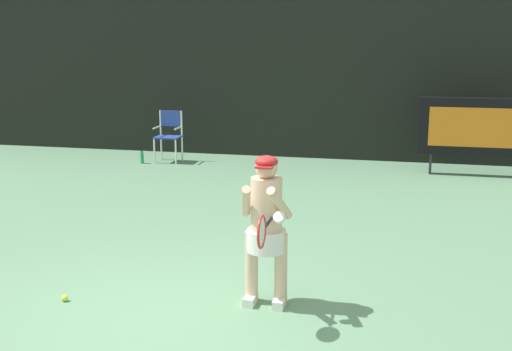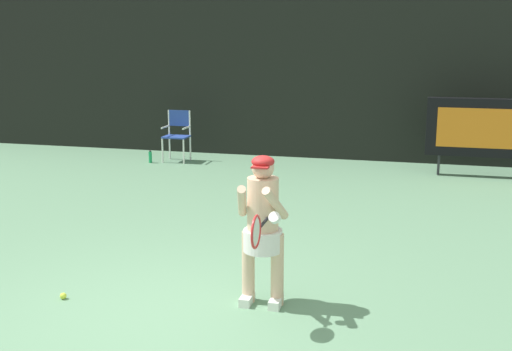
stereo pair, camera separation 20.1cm
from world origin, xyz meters
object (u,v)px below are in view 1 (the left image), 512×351
(scoreboard, at_px, (477,127))
(tennis_player, at_px, (266,224))
(tennis_racket, at_px, (262,231))
(tennis_ball_loose, at_px, (65,298))
(umpire_chair, at_px, (169,133))
(water_bottle, at_px, (142,158))

(scoreboard, xyz_separation_m, tennis_player, (-2.68, -6.77, -0.10))
(scoreboard, bearing_deg, tennis_racket, -109.57)
(tennis_player, relative_size, tennis_ball_loose, 22.44)
(umpire_chair, height_order, tennis_player, tennis_player)
(water_bottle, distance_m, tennis_ball_loose, 7.16)
(scoreboard, xyz_separation_m, umpire_chair, (-6.25, 0.05, -0.33))
(tennis_player, bearing_deg, tennis_racket, -81.74)
(water_bottle, bearing_deg, tennis_racket, -59.43)
(water_bottle, height_order, tennis_player, tennis_player)
(umpire_chair, distance_m, tennis_player, 7.70)
(scoreboard, relative_size, tennis_racket, 3.65)
(scoreboard, height_order, umpire_chair, scoreboard)
(water_bottle, relative_size, tennis_ball_loose, 3.90)
(water_bottle, xyz_separation_m, tennis_racket, (4.14, -7.00, 0.82))
(umpire_chair, xyz_separation_m, water_bottle, (-0.48, -0.36, -0.50))
(tennis_racket, bearing_deg, umpire_chair, 117.94)
(tennis_racket, bearing_deg, water_bottle, 122.14)
(tennis_player, height_order, tennis_ball_loose, tennis_player)
(scoreboard, relative_size, tennis_player, 1.44)
(tennis_player, relative_size, tennis_racket, 2.53)
(scoreboard, distance_m, tennis_player, 7.28)
(tennis_player, distance_m, tennis_ball_loose, 2.21)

